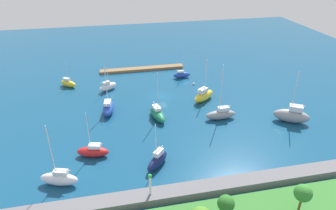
# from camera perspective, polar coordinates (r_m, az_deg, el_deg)

# --- Properties ---
(water) EXTENTS (160.00, 160.00, 0.00)m
(water) POSITION_cam_1_polar(r_m,az_deg,el_deg) (77.17, -1.15, 1.59)
(water) COLOR navy
(water) RESTS_ON ground
(pier_dock) EXTENTS (25.55, 2.44, 0.78)m
(pier_dock) POSITION_cam_1_polar(r_m,az_deg,el_deg) (93.99, -4.89, 6.79)
(pier_dock) COLOR olive
(pier_dock) RESTS_ON ground
(breakwater) EXTENTS (63.96, 2.82, 1.41)m
(breakwater) POSITION_cam_1_polar(r_m,az_deg,el_deg) (49.32, 6.71, -15.43)
(breakwater) COLOR slate
(breakwater) RESTS_ON ground
(harbor_beacon) EXTENTS (0.56, 0.56, 3.73)m
(harbor_beacon) POSITION_cam_1_polar(r_m,az_deg,el_deg) (45.87, -3.39, -14.42)
(harbor_beacon) COLOR silver
(harbor_beacon) RESTS_ON breakwater
(park_tree_center) EXTENTS (2.33, 2.33, 4.61)m
(park_tree_center) POSITION_cam_1_polar(r_m,az_deg,el_deg) (42.65, 10.87, -17.84)
(park_tree_center) COLOR brown
(park_tree_center) RESTS_ON shoreline_park
(park_tree_mideast) EXTENTS (2.52, 2.52, 4.38)m
(park_tree_mideast) POSITION_cam_1_polar(r_m,az_deg,el_deg) (47.59, 24.12, -14.95)
(park_tree_mideast) COLOR brown
(park_tree_mideast) RESTS_ON shoreline_park
(sailboat_gray_off_beacon) EXTENTS (7.87, 6.14, 11.71)m
(sailboat_gray_off_beacon) POSITION_cam_1_polar(r_m,az_deg,el_deg) (70.87, 22.30, -1.79)
(sailboat_gray_off_beacon) COLOR gray
(sailboat_gray_off_beacon) RESTS_ON water
(sailboat_yellow_near_pier) EXTENTS (5.00, 4.50, 7.55)m
(sailboat_yellow_near_pier) POSITION_cam_1_polar(r_m,az_deg,el_deg) (86.63, -18.30, 3.93)
(sailboat_yellow_near_pier) COLOR yellow
(sailboat_yellow_near_pier) RESTS_ON water
(sailboat_white_lone_south) EXTENTS (5.37, 4.49, 9.18)m
(sailboat_white_lone_south) POSITION_cam_1_polar(r_m,az_deg,el_deg) (81.61, -11.29, 3.45)
(sailboat_white_lone_south) COLOR white
(sailboat_white_lone_south) RESTS_ON water
(sailboat_blue_east_end) EXTENTS (3.34, 7.12, 11.11)m
(sailboat_blue_east_end) POSITION_cam_1_polar(r_m,az_deg,el_deg) (70.64, -11.19, -0.42)
(sailboat_blue_east_end) COLOR #2347B2
(sailboat_blue_east_end) RESTS_ON water
(sailboat_red_lone_north) EXTENTS (6.14, 3.36, 9.11)m
(sailboat_red_lone_north) POSITION_cam_1_polar(r_m,az_deg,el_deg) (57.48, -13.96, -8.44)
(sailboat_red_lone_north) COLOR red
(sailboat_red_lone_north) RESTS_ON water
(sailboat_navy_by_breakwater) EXTENTS (5.11, 5.36, 8.79)m
(sailboat_navy_by_breakwater) POSITION_cam_1_polar(r_m,az_deg,el_deg) (53.51, -2.01, -10.37)
(sailboat_navy_by_breakwater) COLOR #141E4C
(sailboat_navy_by_breakwater) RESTS_ON water
(sailboat_green_along_channel) EXTENTS (3.55, 7.20, 11.06)m
(sailboat_green_along_channel) POSITION_cam_1_polar(r_m,az_deg,el_deg) (67.15, -2.00, -1.65)
(sailboat_green_along_channel) COLOR #19724C
(sailboat_green_along_channel) RESTS_ON water
(sailboat_gray_west_end) EXTENTS (6.88, 2.05, 12.85)m
(sailboat_gray_west_end) POSITION_cam_1_polar(r_m,az_deg,el_deg) (67.87, 9.92, -1.69)
(sailboat_gray_west_end) COLOR gray
(sailboat_gray_west_end) RESTS_ON water
(sailboat_yellow_center_basin) EXTENTS (6.91, 5.85, 10.72)m
(sailboat_yellow_center_basin) POSITION_cam_1_polar(r_m,az_deg,el_deg) (75.14, 6.75, 1.79)
(sailboat_yellow_center_basin) COLOR yellow
(sailboat_yellow_center_basin) RESTS_ON water
(sailboat_white_far_south) EXTENTS (6.50, 3.58, 11.30)m
(sailboat_white_far_south) POSITION_cam_1_polar(r_m,az_deg,el_deg) (52.89, -19.84, -12.90)
(sailboat_white_far_south) COLOR white
(sailboat_white_far_south) RESTS_ON water
(sailboat_blue_inner_mooring) EXTENTS (5.04, 1.50, 9.11)m
(sailboat_blue_inner_mooring) POSITION_cam_1_polar(r_m,az_deg,el_deg) (88.01, 2.60, 5.73)
(sailboat_blue_inner_mooring) COLOR #2347B2
(sailboat_blue_inner_mooring) RESTS_ON water
(mooring_buoy_white) EXTENTS (0.60, 0.60, 0.60)m
(mooring_buoy_white) POSITION_cam_1_polar(r_m,az_deg,el_deg) (84.00, 4.83, 4.03)
(mooring_buoy_white) COLOR white
(mooring_buoy_white) RESTS_ON water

